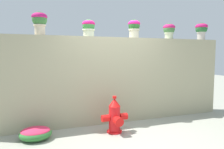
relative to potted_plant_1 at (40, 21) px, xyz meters
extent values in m
plane|color=gray|center=(1.60, -1.06, -2.33)|extent=(24.00, 24.00, 0.00)
cube|color=tan|center=(1.60, -0.01, -1.32)|extent=(6.04, 0.32, 2.02)
cylinder|color=beige|center=(0.00, 0.00, -0.20)|extent=(0.21, 0.21, 0.22)
cylinder|color=beige|center=(0.00, 0.00, -0.10)|extent=(0.25, 0.25, 0.03)
sphere|color=#3A7338|center=(0.00, 0.00, 0.03)|extent=(0.31, 0.31, 0.31)
ellipsoid|color=#C21B69|center=(0.00, 0.00, 0.08)|extent=(0.32, 0.32, 0.17)
cylinder|color=beige|center=(1.05, -0.02, -0.23)|extent=(0.24, 0.24, 0.17)
cylinder|color=beige|center=(1.05, -0.02, -0.16)|extent=(0.28, 0.28, 0.03)
sphere|color=#317934|center=(1.05, -0.02, -0.06)|extent=(0.27, 0.27, 0.27)
ellipsoid|color=#C6145F|center=(1.05, -0.02, -0.01)|extent=(0.29, 0.29, 0.15)
cylinder|color=beige|center=(2.17, -0.05, -0.20)|extent=(0.23, 0.23, 0.21)
cylinder|color=beige|center=(2.17, -0.05, -0.11)|extent=(0.27, 0.27, 0.03)
sphere|color=#255C25|center=(2.17, -0.05, -0.01)|extent=(0.28, 0.28, 0.28)
ellipsoid|color=#C8166C|center=(2.17, -0.05, 0.04)|extent=(0.29, 0.29, 0.15)
cylinder|color=beige|center=(3.19, -0.03, -0.23)|extent=(0.21, 0.21, 0.16)
cylinder|color=beige|center=(3.19, -0.03, -0.16)|extent=(0.24, 0.24, 0.03)
sphere|color=#40703C|center=(3.19, -0.03, -0.06)|extent=(0.29, 0.29, 0.29)
ellipsoid|color=#C41F63|center=(3.19, -0.03, 0.00)|extent=(0.31, 0.31, 0.16)
cylinder|color=#BCB3AA|center=(4.24, -0.02, -0.20)|extent=(0.21, 0.21, 0.22)
cylinder|color=#BCB3AA|center=(4.24, -0.02, -0.10)|extent=(0.25, 0.25, 0.03)
sphere|color=#296332|center=(4.24, -0.02, 0.00)|extent=(0.32, 0.32, 0.32)
ellipsoid|color=#C91B63|center=(4.24, -0.02, 0.06)|extent=(0.33, 0.33, 0.17)
cylinder|color=red|center=(1.40, -0.74, -2.32)|extent=(0.32, 0.32, 0.03)
cylinder|color=red|center=(1.40, -0.74, -2.05)|extent=(0.24, 0.24, 0.56)
cone|color=red|center=(1.40, -0.74, -1.70)|extent=(0.25, 0.25, 0.16)
cylinder|color=red|center=(1.40, -0.74, -1.59)|extent=(0.08, 0.08, 0.05)
cylinder|color=red|center=(1.20, -0.74, -2.01)|extent=(0.16, 0.14, 0.14)
cylinder|color=red|center=(1.60, -0.74, -2.01)|extent=(0.16, 0.14, 0.14)
cylinder|color=red|center=(1.40, -0.95, -2.04)|extent=(0.18, 0.18, 0.18)
ellipsoid|color=#327535|center=(-0.16, -0.58, -2.22)|extent=(0.61, 0.55, 0.24)
ellipsoid|color=#D72A4F|center=(-0.16, -0.58, -2.17)|extent=(0.55, 0.48, 0.13)
camera|label=1|loc=(-0.18, -4.89, -0.71)|focal=34.96mm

